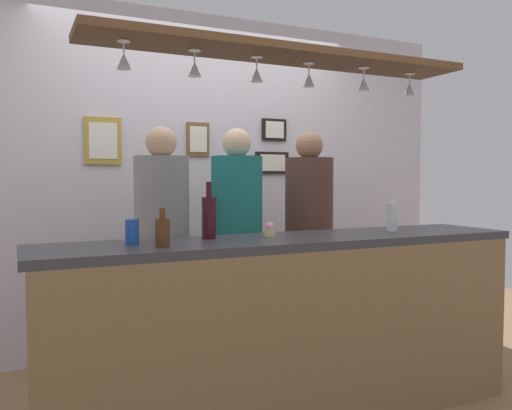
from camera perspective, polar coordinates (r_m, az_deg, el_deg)
The scene contains 22 objects.
ground_plane at distance 3.38m, azimuth 0.76°, elevation -20.05°, with size 8.00×8.00×0.00m, color olive.
back_wall at distance 4.13m, azimuth -5.87°, elevation 2.63°, with size 4.40×0.06×2.60m, color silver.
bar_counter at distance 2.75m, azimuth 5.42°, elevation -10.61°, with size 2.70×0.55×1.00m.
overhead_glass_rack at distance 2.92m, azimuth 3.45°, elevation 16.20°, with size 2.20×0.36×0.04m, color brown.
hanging_wineglass_far_left at distance 2.62m, azimuth -14.31°, elevation 15.17°, with size 0.07×0.07×0.13m.
hanging_wineglass_left at distance 2.74m, azimuth -6.76°, elevation 14.72°, with size 0.07×0.07×0.13m.
hanging_wineglass_center_left at distance 2.86m, azimuth 0.07°, elevation 14.20°, with size 0.07×0.07×0.13m.
hanging_wineglass_center at distance 3.02m, azimuth 5.83°, elevation 13.59°, with size 0.07×0.07×0.13m.
hanging_wineglass_center_right at distance 3.19m, azimuth 11.74°, elevation 12.97°, with size 0.07×0.07×0.13m.
hanging_wineglass_right at distance 3.44m, azimuth 16.50°, elevation 12.19°, with size 0.07×0.07×0.13m.
person_left_grey_shirt at distance 3.29m, azimuth -10.28°, elevation -2.91°, with size 0.34×0.34×1.64m.
person_middle_teal_shirt at distance 3.45m, azimuth -2.11°, elevation -2.49°, with size 0.34×0.34×1.65m.
person_right_brown_shirt at distance 3.70m, azimuth 5.83°, elevation -2.14°, with size 0.34×0.34×1.65m.
bottle_wine_dark_red at distance 2.74m, azimuth -5.19°, elevation -1.24°, with size 0.08×0.08×0.30m.
bottle_soda_clear at distance 3.23m, azimuth 14.73°, elevation -1.16°, with size 0.06×0.06×0.23m.
bottle_beer_brown_stubby at distance 2.45m, azimuth -10.23°, elevation -2.90°, with size 0.07×0.07×0.18m.
drink_can at distance 2.56m, azimuth -13.45°, elevation -2.89°, with size 0.07×0.07×0.12m, color #1E4CB2.
cupcake at distance 2.85m, azimuth 1.54°, elevation -2.74°, with size 0.06×0.06×0.08m.
picture_frame_crest at distance 4.09m, azimuth -6.39°, elevation 7.18°, with size 0.18×0.02×0.26m.
picture_frame_caricature at distance 3.91m, azimuth -16.46°, elevation 6.78°, with size 0.26×0.02×0.34m.
picture_frame_lower_pair at distance 4.33m, azimuth 1.80°, elevation 4.65°, with size 0.30×0.02×0.18m.
picture_frame_upper_small at distance 4.35m, azimuth 2.02°, elevation 8.26°, with size 0.22×0.02×0.18m.
Camera 1 is at (-1.35, -2.80, 1.32)m, focal length 36.42 mm.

